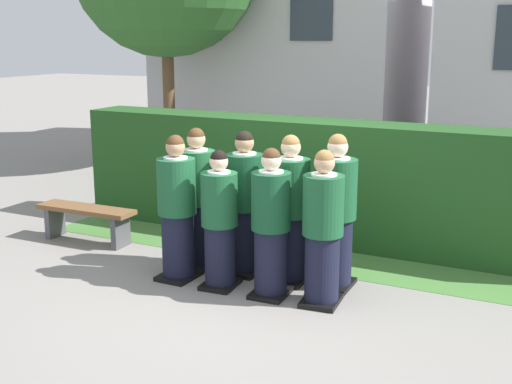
{
  "coord_description": "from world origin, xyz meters",
  "views": [
    {
      "loc": [
        3.14,
        -6.08,
        2.73
      ],
      "look_at": [
        0.0,
        0.24,
        1.05
      ],
      "focal_mm": 46.87,
      "sensor_mm": 36.0,
      "label": 1
    }
  ],
  "objects_px": {
    "student_front_row_2": "(271,227)",
    "student_rear_row_3": "(336,216)",
    "student_front_row_1": "(220,223)",
    "student_front_row_3": "(323,232)",
    "student_front_row_0": "(177,211)",
    "wooden_bench": "(86,216)",
    "student_rear_row_2": "(290,213)",
    "student_rear_row_0": "(197,201)",
    "student_rear_row_1": "(245,206)"
  },
  "relations": [
    {
      "from": "student_front_row_3",
      "to": "student_rear_row_3",
      "type": "bearing_deg",
      "value": 94.93
    },
    {
      "from": "student_front_row_1",
      "to": "student_rear_row_2",
      "type": "distance_m",
      "value": 0.79
    },
    {
      "from": "student_front_row_3",
      "to": "student_rear_row_2",
      "type": "relative_size",
      "value": 0.97
    },
    {
      "from": "student_front_row_1",
      "to": "student_rear_row_3",
      "type": "height_order",
      "value": "student_rear_row_3"
    },
    {
      "from": "student_front_row_2",
      "to": "wooden_bench",
      "type": "xyz_separation_m",
      "value": [
        -3.01,
        0.61,
        -0.41
      ]
    },
    {
      "from": "student_front_row_1",
      "to": "student_rear_row_3",
      "type": "bearing_deg",
      "value": 26.66
    },
    {
      "from": "student_rear_row_1",
      "to": "student_front_row_1",
      "type": "bearing_deg",
      "value": -93.74
    },
    {
      "from": "student_front_row_2",
      "to": "student_rear_row_3",
      "type": "relative_size",
      "value": 0.94
    },
    {
      "from": "student_rear_row_0",
      "to": "student_rear_row_1",
      "type": "distance_m",
      "value": 0.61
    },
    {
      "from": "student_rear_row_2",
      "to": "wooden_bench",
      "type": "distance_m",
      "value": 3.05
    },
    {
      "from": "student_front_row_3",
      "to": "student_rear_row_0",
      "type": "relative_size",
      "value": 0.97
    },
    {
      "from": "student_rear_row_1",
      "to": "student_rear_row_2",
      "type": "bearing_deg",
      "value": -3.29
    },
    {
      "from": "student_front_row_0",
      "to": "student_front_row_2",
      "type": "height_order",
      "value": "student_front_row_0"
    },
    {
      "from": "student_rear_row_2",
      "to": "wooden_bench",
      "type": "height_order",
      "value": "student_rear_row_2"
    },
    {
      "from": "student_front_row_2",
      "to": "student_rear_row_3",
      "type": "bearing_deg",
      "value": 46.43
    },
    {
      "from": "student_front_row_0",
      "to": "student_rear_row_3",
      "type": "height_order",
      "value": "student_rear_row_3"
    },
    {
      "from": "student_front_row_2",
      "to": "student_rear_row_1",
      "type": "distance_m",
      "value": 0.76
    },
    {
      "from": "student_front_row_3",
      "to": "student_rear_row_3",
      "type": "relative_size",
      "value": 0.95
    },
    {
      "from": "student_front_row_0",
      "to": "student_front_row_1",
      "type": "distance_m",
      "value": 0.56
    },
    {
      "from": "student_rear_row_3",
      "to": "student_front_row_3",
      "type": "bearing_deg",
      "value": -85.07
    },
    {
      "from": "student_front_row_1",
      "to": "student_front_row_3",
      "type": "xyz_separation_m",
      "value": [
        1.17,
        0.06,
        0.04
      ]
    },
    {
      "from": "student_rear_row_0",
      "to": "student_rear_row_3",
      "type": "relative_size",
      "value": 0.98
    },
    {
      "from": "student_front_row_1",
      "to": "wooden_bench",
      "type": "xyz_separation_m",
      "value": [
        -2.4,
        0.63,
        -0.38
      ]
    },
    {
      "from": "student_rear_row_3",
      "to": "wooden_bench",
      "type": "xyz_separation_m",
      "value": [
        -3.52,
        0.06,
        -0.46
      ]
    },
    {
      "from": "student_front_row_3",
      "to": "student_rear_row_1",
      "type": "bearing_deg",
      "value": 157.54
    },
    {
      "from": "student_rear_row_1",
      "to": "student_front_row_3",
      "type": "bearing_deg",
      "value": -22.46
    },
    {
      "from": "student_front_row_3",
      "to": "student_rear_row_0",
      "type": "xyz_separation_m",
      "value": [
        -1.75,
        0.44,
        0.03
      ]
    },
    {
      "from": "student_front_row_2",
      "to": "student_rear_row_1",
      "type": "xyz_separation_m",
      "value": [
        -0.57,
        0.51,
        0.04
      ]
    },
    {
      "from": "student_front_row_0",
      "to": "student_front_row_2",
      "type": "bearing_deg",
      "value": -0.15
    },
    {
      "from": "student_front_row_3",
      "to": "student_rear_row_1",
      "type": "distance_m",
      "value": 1.23
    },
    {
      "from": "student_front_row_2",
      "to": "student_front_row_3",
      "type": "distance_m",
      "value": 0.56
    },
    {
      "from": "student_front_row_0",
      "to": "student_rear_row_0",
      "type": "bearing_deg",
      "value": 92.66
    },
    {
      "from": "student_rear_row_0",
      "to": "student_rear_row_2",
      "type": "bearing_deg",
      "value": -0.1
    },
    {
      "from": "student_rear_row_0",
      "to": "student_rear_row_3",
      "type": "distance_m",
      "value": 1.7
    },
    {
      "from": "student_rear_row_1",
      "to": "student_rear_row_0",
      "type": "bearing_deg",
      "value": -177.07
    },
    {
      "from": "student_front_row_1",
      "to": "student_front_row_0",
      "type": "bearing_deg",
      "value": 177.68
    },
    {
      "from": "student_front_row_0",
      "to": "student_front_row_3",
      "type": "distance_m",
      "value": 1.73
    },
    {
      "from": "student_front_row_0",
      "to": "wooden_bench",
      "type": "bearing_deg",
      "value": 161.79
    },
    {
      "from": "student_front_row_1",
      "to": "student_rear_row_0",
      "type": "height_order",
      "value": "student_rear_row_0"
    },
    {
      "from": "student_front_row_2",
      "to": "wooden_bench",
      "type": "distance_m",
      "value": 3.09
    },
    {
      "from": "student_front_row_1",
      "to": "student_front_row_3",
      "type": "relative_size",
      "value": 0.95
    },
    {
      "from": "student_front_row_2",
      "to": "student_rear_row_1",
      "type": "relative_size",
      "value": 0.96
    },
    {
      "from": "student_front_row_1",
      "to": "student_rear_row_0",
      "type": "distance_m",
      "value": 0.76
    },
    {
      "from": "student_front_row_2",
      "to": "student_rear_row_1",
      "type": "height_order",
      "value": "student_rear_row_1"
    },
    {
      "from": "student_rear_row_3",
      "to": "student_rear_row_1",
      "type": "bearing_deg",
      "value": -177.99
    },
    {
      "from": "student_rear_row_1",
      "to": "student_rear_row_3",
      "type": "xyz_separation_m",
      "value": [
        1.09,
        0.04,
        0.02
      ]
    },
    {
      "from": "student_front_row_2",
      "to": "wooden_bench",
      "type": "bearing_deg",
      "value": 168.54
    },
    {
      "from": "student_front_row_3",
      "to": "student_rear_row_2",
      "type": "bearing_deg",
      "value": 141.75
    },
    {
      "from": "student_rear_row_3",
      "to": "wooden_bench",
      "type": "relative_size",
      "value": 1.21
    },
    {
      "from": "student_front_row_2",
      "to": "student_rear_row_0",
      "type": "height_order",
      "value": "student_rear_row_0"
    }
  ]
}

